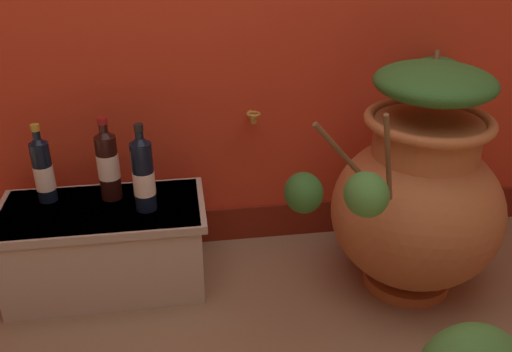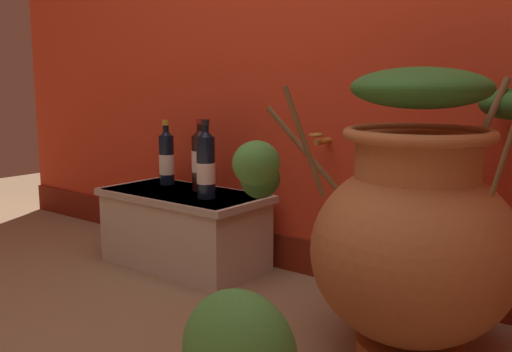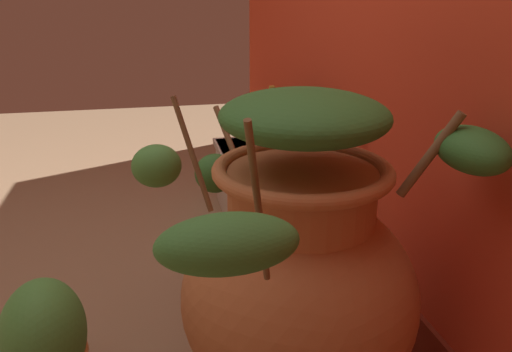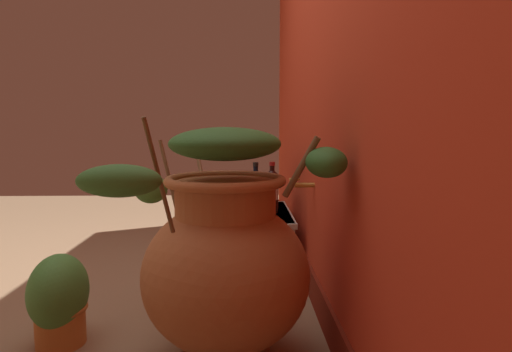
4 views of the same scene
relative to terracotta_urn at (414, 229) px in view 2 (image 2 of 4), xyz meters
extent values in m
cube|color=maroon|center=(-0.49, 0.42, -0.32)|extent=(4.40, 0.02, 0.16)
cylinder|color=#B28433|center=(-0.56, 0.37, 0.19)|extent=(0.02, 0.10, 0.02)
torus|color=#B28433|center=(-0.56, 0.32, 0.22)|extent=(0.06, 0.06, 0.01)
cylinder|color=#B26638|center=(0.00, 0.00, -0.37)|extent=(0.33, 0.33, 0.04)
ellipsoid|color=#B26638|center=(0.00, 0.00, -0.07)|extent=(0.62, 0.62, 0.56)
cylinder|color=#B26638|center=(0.00, 0.00, 0.20)|extent=(0.37, 0.37, 0.16)
torus|color=#B26638|center=(0.00, 0.00, 0.28)|extent=(0.44, 0.44, 0.04)
cylinder|color=brown|center=(-0.33, -0.11, 0.22)|extent=(0.24, 0.10, 0.27)
ellipsoid|color=#2D6628|center=(-0.46, -0.15, 0.12)|extent=(0.12, 0.14, 0.13)
cylinder|color=brown|center=(-0.24, -0.24, 0.27)|extent=(0.10, 0.10, 0.32)
ellipsoid|color=#428438|center=(-0.33, -0.34, 0.21)|extent=(0.13, 0.15, 0.13)
cylinder|color=brown|center=(0.13, 0.26, 0.34)|extent=(0.07, 0.12, 0.21)
ellipsoid|color=#2D6628|center=(0.00, 0.00, 0.42)|extent=(0.40, 0.40, 0.12)
cube|color=beige|center=(-1.15, 0.17, -0.22)|extent=(0.72, 0.37, 0.34)
cube|color=#AEA592|center=(-1.15, 0.17, -0.07)|extent=(0.76, 0.39, 0.03)
cylinder|color=black|center=(-1.34, 0.26, 0.06)|extent=(0.07, 0.07, 0.23)
cone|color=black|center=(-1.34, 0.26, 0.19)|extent=(0.07, 0.07, 0.04)
cylinder|color=black|center=(-1.34, 0.26, 0.21)|extent=(0.03, 0.03, 0.07)
cylinder|color=#B7932D|center=(-1.34, 0.26, 0.24)|extent=(0.03, 0.03, 0.02)
cylinder|color=white|center=(-1.34, 0.26, 0.04)|extent=(0.07, 0.07, 0.09)
cylinder|color=black|center=(-0.98, 0.14, 0.07)|extent=(0.08, 0.08, 0.26)
cone|color=black|center=(-0.98, 0.14, 0.22)|extent=(0.08, 0.08, 0.04)
cylinder|color=black|center=(-0.98, 0.14, 0.24)|extent=(0.03, 0.03, 0.07)
cylinder|color=black|center=(-0.98, 0.14, 0.26)|extent=(0.03, 0.03, 0.02)
cylinder|color=white|center=(-0.98, 0.14, 0.05)|extent=(0.08, 0.08, 0.09)
cylinder|color=black|center=(-1.11, 0.25, 0.07)|extent=(0.08, 0.08, 0.25)
cone|color=black|center=(-1.11, 0.25, 0.21)|extent=(0.08, 0.08, 0.04)
cylinder|color=black|center=(-1.11, 0.25, 0.23)|extent=(0.03, 0.03, 0.07)
cylinder|color=maroon|center=(-1.11, 0.25, 0.25)|extent=(0.04, 0.04, 0.02)
cylinder|color=white|center=(-1.11, 0.25, 0.08)|extent=(0.08, 0.08, 0.10)
camera|label=1|loc=(-0.84, -1.63, 0.94)|focal=38.27mm
camera|label=2|loc=(0.69, -1.63, 0.45)|focal=41.45mm
camera|label=3|loc=(1.10, -0.35, 0.69)|focal=35.27mm
camera|label=4|loc=(1.53, 0.07, 0.47)|focal=29.72mm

